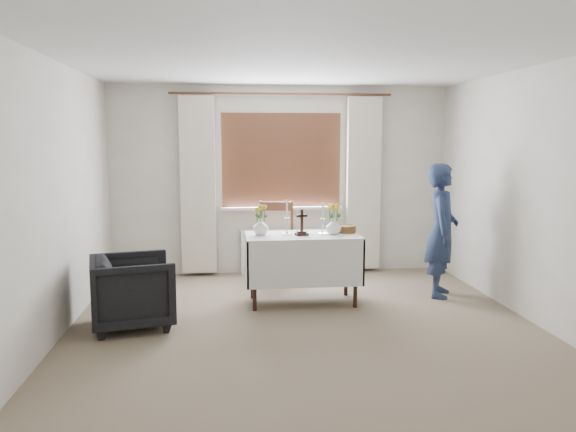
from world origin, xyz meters
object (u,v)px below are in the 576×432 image
object	(u,v)px
flower_vase_left	(261,227)
flower_vase_right	(334,226)
wooden_chair	(275,243)
altar_table	(302,269)
wooden_cross	(302,222)
person	(441,230)
armchair	(133,291)

from	to	relation	value
flower_vase_left	flower_vase_right	world-z (taller)	flower_vase_left
flower_vase_left	wooden_chair	bearing A→B (deg)	75.69
altar_table	wooden_chair	world-z (taller)	wooden_chair
wooden_cross	wooden_chair	bearing A→B (deg)	90.61
wooden_chair	flower_vase_left	size ratio (longest dim) A/B	5.65
flower_vase_left	flower_vase_right	xyz separation A→B (m)	(0.79, -0.05, -0.00)
person	flower_vase_left	bearing A→B (deg)	114.04
altar_table	wooden_chair	bearing A→B (deg)	103.22
wooden_chair	wooden_cross	bearing A→B (deg)	-66.71
person	altar_table	bearing A→B (deg)	116.31
person	flower_vase_right	world-z (taller)	person
altar_table	armchair	size ratio (longest dim) A/B	1.63
wooden_chair	person	xyz separation A→B (m)	(1.84, -0.83, 0.26)
flower_vase_left	armchair	bearing A→B (deg)	-152.60
wooden_chair	armchair	world-z (taller)	wooden_chair
altar_table	flower_vase_right	size ratio (longest dim) A/B	7.03
altar_table	wooden_cross	xyz separation A→B (m)	(-0.01, -0.04, 0.52)
armchair	person	world-z (taller)	person
flower_vase_right	wooden_chair	bearing A→B (deg)	120.87
altar_table	person	world-z (taller)	person
armchair	flower_vase_right	world-z (taller)	flower_vase_right
armchair	wooden_cross	xyz separation A→B (m)	(1.71, 0.57, 0.56)
altar_table	flower_vase_left	world-z (taller)	flower_vase_left
altar_table	person	size ratio (longest dim) A/B	0.81
altar_table	wooden_chair	xyz separation A→B (m)	(-0.22, 0.95, 0.12)
altar_table	wooden_cross	world-z (taller)	wooden_cross
flower_vase_right	flower_vase_left	bearing A→B (deg)	176.75
armchair	person	xyz separation A→B (m)	(3.34, 0.73, 0.42)
person	flower_vase_right	distance (m)	1.28
person	flower_vase_left	xyz separation A→B (m)	(-2.07, -0.07, 0.09)
armchair	flower_vase_right	distance (m)	2.21
armchair	wooden_cross	world-z (taller)	wooden_cross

